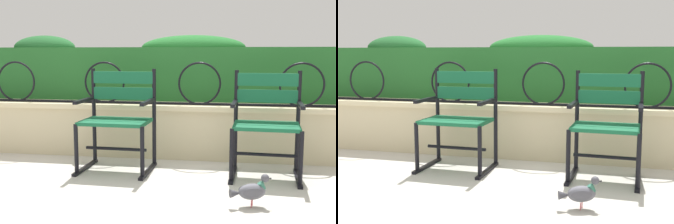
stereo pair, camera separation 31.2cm
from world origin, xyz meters
TOP-DOWN VIEW (x-y plane):
  - ground_plane at (0.00, 0.00)m, footprint 60.00×60.00m
  - stone_wall at (0.00, 0.81)m, footprint 6.78×0.41m
  - iron_arch_fence at (-0.24, 0.73)m, footprint 6.25×0.02m
  - hedge_row at (0.06, 1.26)m, footprint 6.64×0.57m
  - park_chair_left at (-0.48, 0.25)m, footprint 0.64×0.54m
  - park_chair_right at (0.81, 0.24)m, footprint 0.60×0.55m
  - pigeon_near_chairs at (0.68, -0.55)m, footprint 0.28×0.16m

SIDE VIEW (x-z plane):
  - ground_plane at x=0.00m, z-range 0.00..0.00m
  - pigeon_near_chairs at x=0.68m, z-range 0.00..0.22m
  - stone_wall at x=0.00m, z-range 0.00..0.54m
  - park_chair_right at x=0.81m, z-range 0.02..0.91m
  - park_chair_left at x=-0.48m, z-range 0.03..0.92m
  - iron_arch_fence at x=-0.24m, z-range 0.50..0.92m
  - hedge_row at x=0.06m, z-range 0.51..1.21m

